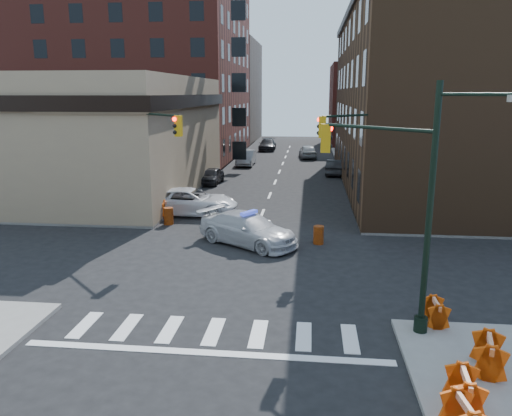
% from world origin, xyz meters
% --- Properties ---
extents(ground, '(140.00, 140.00, 0.00)m').
position_xyz_m(ground, '(0.00, 0.00, 0.00)').
color(ground, black).
rests_on(ground, ground).
extents(sidewalk_nw, '(34.00, 54.50, 0.15)m').
position_xyz_m(sidewalk_nw, '(-23.00, 32.75, 0.07)').
color(sidewalk_nw, gray).
rests_on(sidewalk_nw, ground).
extents(sidewalk_ne, '(34.00, 54.50, 0.15)m').
position_xyz_m(sidewalk_ne, '(23.00, 32.75, 0.07)').
color(sidewalk_ne, gray).
rests_on(sidewalk_ne, ground).
extents(bank_building, '(22.00, 22.00, 9.00)m').
position_xyz_m(bank_building, '(-17.00, 16.50, 4.50)').
color(bank_building, '#8F7C5E').
rests_on(bank_building, ground).
extents(apartment_block, '(25.00, 25.00, 24.00)m').
position_xyz_m(apartment_block, '(-18.50, 40.00, 12.00)').
color(apartment_block, maroon).
rests_on(apartment_block, ground).
extents(commercial_row_ne, '(14.00, 34.00, 14.00)m').
position_xyz_m(commercial_row_ne, '(13.00, 22.50, 7.00)').
color(commercial_row_ne, '#462E1C').
rests_on(commercial_row_ne, ground).
extents(filler_nw, '(20.00, 18.00, 16.00)m').
position_xyz_m(filler_nw, '(-16.00, 62.00, 8.00)').
color(filler_nw, brown).
rests_on(filler_nw, ground).
extents(filler_ne, '(16.00, 16.00, 12.00)m').
position_xyz_m(filler_ne, '(14.00, 58.00, 6.00)').
color(filler_ne, maroon).
rests_on(filler_ne, ground).
extents(signal_pole_se, '(5.40, 5.27, 8.00)m').
position_xyz_m(signal_pole_se, '(6.04, -5.52, 4.61)').
color(signal_pole_se, black).
rests_on(signal_pole_se, sidewalk_se).
extents(signal_pole_nw, '(3.58, 3.67, 8.00)m').
position_xyz_m(signal_pole_nw, '(-5.85, 5.34, 4.34)').
color(signal_pole_nw, black).
rests_on(signal_pole_nw, sidewalk_nw).
extents(signal_pole_ne, '(3.67, 3.58, 8.00)m').
position_xyz_m(signal_pole_ne, '(5.84, 5.35, 4.34)').
color(signal_pole_ne, black).
rests_on(signal_pole_ne, sidewalk_ne).
extents(tree_ne_near, '(3.00, 3.00, 4.85)m').
position_xyz_m(tree_ne_near, '(7.50, 26.00, 3.49)').
color(tree_ne_near, black).
rests_on(tree_ne_near, sidewalk_ne).
extents(tree_ne_far, '(3.00, 3.00, 4.85)m').
position_xyz_m(tree_ne_far, '(7.50, 34.00, 3.49)').
color(tree_ne_far, black).
rests_on(tree_ne_far, sidewalk_ne).
extents(police_car, '(6.03, 5.03, 1.65)m').
position_xyz_m(police_car, '(-0.10, 3.13, 0.83)').
color(police_car, '#BABBBF').
rests_on(police_car, ground).
extents(pickup, '(6.22, 2.91, 1.72)m').
position_xyz_m(pickup, '(-4.65, 9.29, 0.86)').
color(pickup, silver).
rests_on(pickup, ground).
extents(parked_car_wnear, '(1.83, 4.13, 1.38)m').
position_xyz_m(parked_car_wnear, '(-5.50, 20.63, 0.69)').
color(parked_car_wnear, black).
rests_on(parked_car_wnear, ground).
extents(parked_car_wfar, '(1.75, 5.01, 1.65)m').
position_xyz_m(parked_car_wfar, '(-3.94, 32.24, 0.83)').
color(parked_car_wfar, gray).
rests_on(parked_car_wfar, ground).
extents(parked_car_wdeep, '(2.31, 5.47, 1.58)m').
position_xyz_m(parked_car_wdeep, '(-2.87, 47.09, 0.79)').
color(parked_car_wdeep, black).
rests_on(parked_car_wdeep, ground).
extents(parked_car_enear, '(2.08, 4.64, 1.48)m').
position_xyz_m(parked_car_enear, '(5.50, 26.75, 0.74)').
color(parked_car_enear, black).
rests_on(parked_car_enear, ground).
extents(parked_car_efar, '(2.40, 4.95, 1.63)m').
position_xyz_m(parked_car_efar, '(2.75, 39.26, 0.82)').
color(parked_car_efar, '#919599').
rests_on(parked_car_efar, ground).
extents(pedestrian_a, '(0.71, 0.57, 1.69)m').
position_xyz_m(pedestrian_a, '(-7.29, 8.14, 0.99)').
color(pedestrian_a, black).
rests_on(pedestrian_a, sidewalk_nw).
extents(pedestrian_b, '(1.12, 1.04, 1.84)m').
position_xyz_m(pedestrian_b, '(-9.70, 7.06, 1.07)').
color(pedestrian_b, black).
rests_on(pedestrian_b, sidewalk_nw).
extents(pedestrian_c, '(0.95, 0.86, 1.55)m').
position_xyz_m(pedestrian_c, '(-13.00, 7.79, 0.93)').
color(pedestrian_c, '#222633').
rests_on(pedestrian_c, sidewalk_nw).
extents(barrel_road, '(0.71, 0.71, 0.97)m').
position_xyz_m(barrel_road, '(3.60, 3.61, 0.49)').
color(barrel_road, red).
rests_on(barrel_road, ground).
extents(barrel_bank, '(0.60, 0.60, 1.03)m').
position_xyz_m(barrel_bank, '(-5.38, 6.68, 0.52)').
color(barrel_bank, '#CB5E09').
rests_on(barrel_bank, ground).
extents(barricade_se_a, '(0.57, 1.12, 0.84)m').
position_xyz_m(barricade_se_a, '(7.40, -5.70, 0.57)').
color(barricade_se_a, orange).
rests_on(barricade_se_a, sidewalk_se).
extents(barricade_se_b, '(0.99, 1.48, 1.02)m').
position_xyz_m(barricade_se_b, '(8.15, -8.62, 0.66)').
color(barricade_se_b, '#E6470A').
rests_on(barricade_se_b, sidewalk_se).
extents(barricade_se_c, '(0.77, 1.34, 0.96)m').
position_xyz_m(barricade_se_c, '(6.98, -10.44, 0.63)').
color(barricade_se_c, '#EF420B').
rests_on(barricade_se_c, sidewalk_se).
extents(barricade_nw_a, '(1.39, 0.75, 1.01)m').
position_xyz_m(barricade_nw_a, '(-6.50, 7.88, 0.66)').
color(barricade_nw_a, '#EE500B').
rests_on(barricade_nw_a, sidewalk_nw).
extents(barricade_nw_b, '(1.38, 0.71, 1.02)m').
position_xyz_m(barricade_nw_b, '(-11.97, 7.49, 0.66)').
color(barricade_nw_b, orange).
rests_on(barricade_nw_b, sidewalk_nw).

